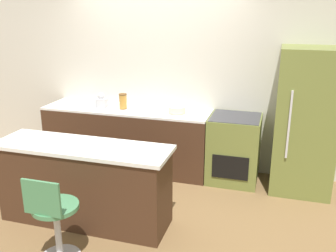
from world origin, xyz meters
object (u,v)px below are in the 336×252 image
stool_chair (55,221)px  kettle (101,101)px  mixing_bowl (177,110)px  oven_range (234,149)px  refrigerator (305,122)px

stool_chair → kettle: size_ratio=4.31×
stool_chair → mixing_bowl: 2.28m
oven_range → mixing_bowl: (-0.78, -0.04, 0.49)m
oven_range → kettle: (-1.89, -0.04, 0.53)m
oven_range → stool_chair: (-1.33, -2.20, -0.02)m
refrigerator → stool_chair: (-2.18, -2.18, -0.48)m
kettle → mixing_bowl: kettle is taller
oven_range → stool_chair: bearing=-121.1°
refrigerator → mixing_bowl: bearing=-179.3°
oven_range → mixing_bowl: bearing=-177.3°
stool_chair → refrigerator: bearing=45.0°
oven_range → mixing_bowl: mixing_bowl is taller
refrigerator → mixing_bowl: size_ratio=8.09×
mixing_bowl → stool_chair: bearing=-104.2°
mixing_bowl → refrigerator: bearing=0.7°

